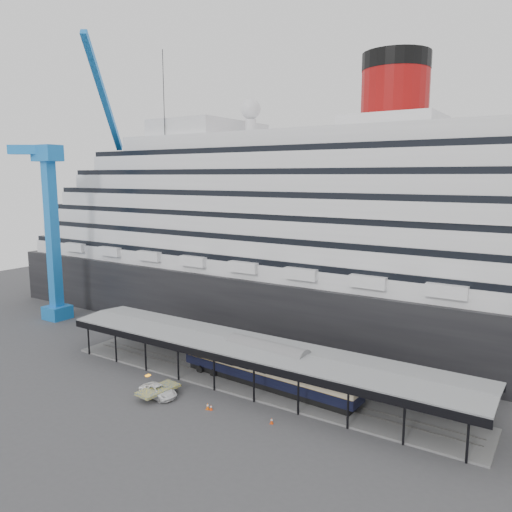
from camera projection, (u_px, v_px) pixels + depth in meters
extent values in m
plane|color=#3D3D40|center=(229.00, 399.00, 58.62)|extent=(200.00, 200.00, 0.00)
cube|color=black|center=(340.00, 301.00, 84.39)|extent=(130.00, 30.00, 10.00)
cylinder|color=maroon|center=(395.00, 99.00, 74.97)|extent=(10.00, 10.00, 9.00)
cylinder|color=black|center=(396.00, 62.00, 74.14)|extent=(10.10, 10.10, 2.50)
sphere|color=silver|center=(251.00, 109.00, 88.82)|extent=(3.60, 3.60, 3.60)
cube|color=slate|center=(252.00, 383.00, 62.75)|extent=(56.00, 8.00, 0.24)
cube|color=slate|center=(249.00, 384.00, 62.13)|extent=(54.00, 0.08, 0.10)
cube|color=slate|center=(256.00, 380.00, 63.33)|extent=(54.00, 0.08, 0.10)
cube|color=black|center=(231.00, 361.00, 58.33)|extent=(56.00, 0.18, 0.90)
cube|color=black|center=(271.00, 340.00, 65.80)|extent=(56.00, 0.18, 0.90)
cube|color=slate|center=(252.00, 344.00, 61.95)|extent=(56.00, 9.00, 0.24)
cube|color=blue|center=(58.00, 312.00, 91.32)|extent=(4.00, 4.00, 2.40)
cube|color=blue|center=(52.00, 235.00, 89.07)|extent=(1.80, 1.80, 26.00)
cube|color=blue|center=(47.00, 153.00, 86.78)|extent=(5.00, 3.20, 2.80)
cube|color=blue|center=(104.00, 98.00, 85.68)|extent=(12.92, 17.86, 16.80)
cube|color=blue|center=(26.00, 150.00, 86.55)|extent=(5.83, 4.75, 1.60)
cylinder|color=black|center=(166.00, 189.00, 88.55)|extent=(0.12, 0.12, 47.21)
imported|color=white|center=(158.00, 391.00, 59.08)|extent=(5.24, 2.88, 1.39)
cube|color=black|center=(267.00, 383.00, 61.51)|extent=(23.51, 4.04, 0.78)
cube|color=black|center=(267.00, 375.00, 61.35)|extent=(24.65, 4.55, 1.23)
cube|color=beige|center=(267.00, 365.00, 61.14)|extent=(24.65, 4.59, 1.45)
cube|color=black|center=(267.00, 358.00, 60.99)|extent=(24.65, 4.55, 0.45)
cube|color=#D65A0B|center=(208.00, 409.00, 55.93)|extent=(0.49, 0.49, 0.03)
cone|color=#D65A0B|center=(208.00, 406.00, 55.87)|extent=(0.41, 0.41, 0.77)
cylinder|color=white|center=(208.00, 405.00, 55.86)|extent=(0.25, 0.25, 0.15)
cube|color=#F7420D|center=(211.00, 410.00, 55.77)|extent=(0.41, 0.41, 0.03)
cone|color=#F7420D|center=(211.00, 407.00, 55.72)|extent=(0.35, 0.35, 0.64)
cylinder|color=white|center=(211.00, 407.00, 55.71)|extent=(0.20, 0.20, 0.12)
cube|color=#D33D0B|center=(272.00, 423.00, 52.69)|extent=(0.43, 0.43, 0.03)
cone|color=#D33D0B|center=(272.00, 420.00, 52.64)|extent=(0.37, 0.37, 0.68)
cylinder|color=white|center=(272.00, 420.00, 52.63)|extent=(0.22, 0.22, 0.13)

